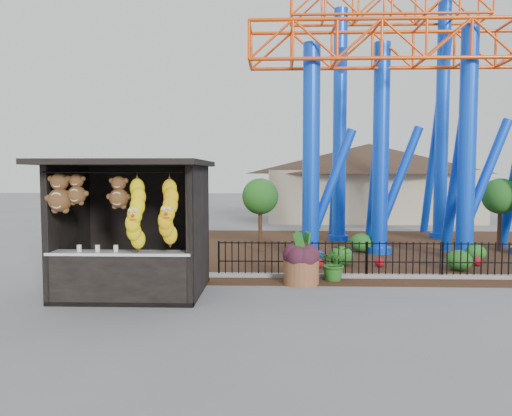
{
  "coord_description": "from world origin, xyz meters",
  "views": [
    {
      "loc": [
        0.29,
        -10.35,
        2.83
      ],
      "look_at": [
        -0.13,
        1.5,
        2.0
      ],
      "focal_mm": 35.0,
      "sensor_mm": 36.0,
      "label": 1
    }
  ],
  "objects_px": {
    "roller_coaster": "(407,74)",
    "terracotta_planter": "(301,272)",
    "potted_plant": "(335,263)",
    "prize_booth": "(130,230)"
  },
  "relations": [
    {
      "from": "roller_coaster",
      "to": "potted_plant",
      "type": "relative_size",
      "value": 11.46
    },
    {
      "from": "terracotta_planter",
      "to": "potted_plant",
      "type": "relative_size",
      "value": 0.94
    },
    {
      "from": "roller_coaster",
      "to": "prize_booth",
      "type": "bearing_deg",
      "value": -137.93
    },
    {
      "from": "roller_coaster",
      "to": "terracotta_planter",
      "type": "height_order",
      "value": "roller_coaster"
    },
    {
      "from": "prize_booth",
      "to": "terracotta_planter",
      "type": "bearing_deg",
      "value": 18.78
    },
    {
      "from": "roller_coaster",
      "to": "potted_plant",
      "type": "bearing_deg",
      "value": -120.25
    },
    {
      "from": "terracotta_planter",
      "to": "potted_plant",
      "type": "bearing_deg",
      "value": 26.11
    },
    {
      "from": "prize_booth",
      "to": "potted_plant",
      "type": "bearing_deg",
      "value": 20.18
    },
    {
      "from": "prize_booth",
      "to": "potted_plant",
      "type": "distance_m",
      "value": 5.32
    },
    {
      "from": "prize_booth",
      "to": "terracotta_planter",
      "type": "relative_size",
      "value": 3.87
    }
  ]
}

